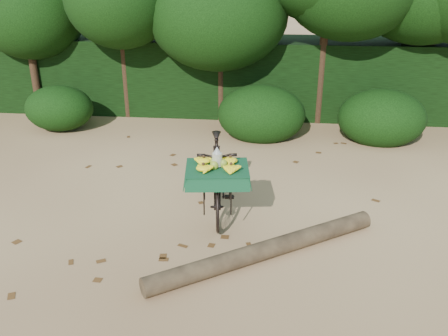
# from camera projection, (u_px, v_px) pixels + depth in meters

# --- Properties ---
(ground) EXTENTS (80.00, 80.00, 0.00)m
(ground) POSITION_uv_depth(u_px,v_px,m) (140.00, 235.00, 6.52)
(ground) COLOR tan
(ground) RESTS_ON ground
(vendor_bicycle) EXTENTS (0.93, 1.98, 1.16)m
(vendor_bicycle) POSITION_uv_depth(u_px,v_px,m) (217.00, 176.00, 6.94)
(vendor_bicycle) COLOR black
(vendor_bicycle) RESTS_ON ground
(fallen_log) EXTENTS (2.85, 2.06, 0.24)m
(fallen_log) POSITION_uv_depth(u_px,v_px,m) (267.00, 250.00, 5.98)
(fallen_log) COLOR brown
(fallen_log) RESTS_ON ground
(hedge_backdrop) EXTENTS (26.00, 1.80, 1.80)m
(hedge_backdrop) POSITION_uv_depth(u_px,v_px,m) (205.00, 75.00, 11.93)
(hedge_backdrop) COLOR black
(hedge_backdrop) RESTS_ON ground
(tree_row) EXTENTS (14.50, 2.00, 4.00)m
(tree_row) POSITION_uv_depth(u_px,v_px,m) (171.00, 33.00, 10.83)
(tree_row) COLOR black
(tree_row) RESTS_ON ground
(bush_clumps) EXTENTS (8.80, 1.70, 0.90)m
(bush_clumps) POSITION_uv_depth(u_px,v_px,m) (215.00, 115.00, 10.23)
(bush_clumps) COLOR black
(bush_clumps) RESTS_ON ground
(leaf_litter) EXTENTS (7.00, 7.30, 0.01)m
(leaf_litter) POSITION_uv_depth(u_px,v_px,m) (152.00, 213.00, 7.11)
(leaf_litter) COLOR #503115
(leaf_litter) RESTS_ON ground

